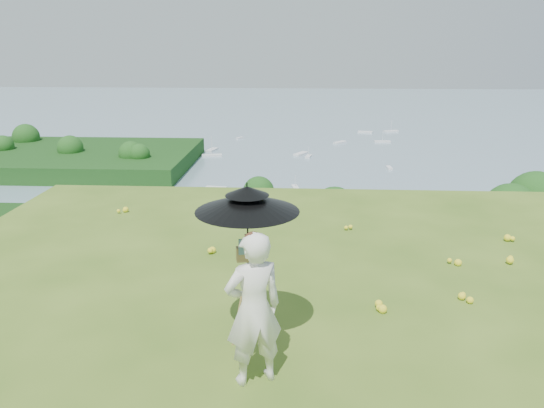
{
  "coord_description": "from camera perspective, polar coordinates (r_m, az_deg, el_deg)",
  "views": [
    {
      "loc": [
        -0.21,
        -6.9,
        3.79
      ],
      "look_at": [
        -0.66,
        1.42,
        1.25
      ],
      "focal_mm": 35.0,
      "sensor_mm": 36.0,
      "label": 1
    }
  ],
  "objects": [
    {
      "name": "forest_slope",
      "position": [
        53.21,
        2.89,
        -21.1
      ],
      "size": [
        140.0,
        56.0,
        22.0
      ],
      "primitive_type": "cube",
      "color": "black",
      "rests_on": "bay_water"
    },
    {
      "name": "wildflowers",
      "position": [
        8.07,
        4.33,
        -10.63
      ],
      "size": [
        10.0,
        10.5,
        0.12
      ],
      "primitive_type": null,
      "color": "yellow",
      "rests_on": "ground"
    },
    {
      "name": "sun_umbrella",
      "position": [
        6.32,
        -2.66,
        -1.81
      ],
      "size": [
        1.61,
        1.61,
        0.94
      ],
      "primitive_type": null,
      "rotation": [
        0.0,
        0.0,
        0.36
      ],
      "color": "black",
      "rests_on": "field_easel"
    },
    {
      "name": "bay_water",
      "position": [
        249.78,
        3.19,
        8.24
      ],
      "size": [
        700.0,
        700.0,
        0.0
      ],
      "primitive_type": "plane",
      "color": "slate",
      "rests_on": "ground"
    },
    {
      "name": "harbor_town",
      "position": [
        88.41,
        3.06,
        -5.18
      ],
      "size": [
        110.0,
        22.0,
        5.0
      ],
      "primitive_type": null,
      "color": "silver",
      "rests_on": "shoreline_tier"
    },
    {
      "name": "field_easel",
      "position": [
        6.67,
        -2.47,
        -9.85
      ],
      "size": [
        0.73,
        0.73,
        1.57
      ],
      "primitive_type": null,
      "rotation": [
        0.0,
        0.0,
        0.26
      ],
      "color": "#B0824A",
      "rests_on": "ground"
    },
    {
      "name": "painter",
      "position": [
        6.07,
        -1.98,
        -11.24
      ],
      "size": [
        0.8,
        0.69,
        1.85
      ],
      "primitive_type": "imported",
      "rotation": [
        0.0,
        0.0,
        3.58
      ],
      "color": "white",
      "rests_on": "ground"
    },
    {
      "name": "painter_cap",
      "position": [
        5.71,
        -2.07,
        -3.5
      ],
      "size": [
        0.27,
        0.29,
        0.1
      ],
      "primitive_type": null,
      "rotation": [
        0.0,
        0.0,
        0.42
      ],
      "color": "#C66C74",
      "rests_on": "painter"
    },
    {
      "name": "shoreline_tier",
      "position": [
        91.06,
        3.0,
        -8.97
      ],
      "size": [
        170.0,
        28.0,
        8.0
      ],
      "primitive_type": "cube",
      "color": "gray",
      "rests_on": "bay_water"
    },
    {
      "name": "ground",
      "position": [
        7.88,
        4.35,
        -11.85
      ],
      "size": [
        14.0,
        14.0,
        0.0
      ],
      "primitive_type": "plane",
      "color": "#44661D",
      "rests_on": "ground"
    },
    {
      "name": "slope_trees",
      "position": [
        45.93,
        3.15,
        -7.21
      ],
      "size": [
        110.0,
        50.0,
        6.0
      ],
      "primitive_type": null,
      "color": "#1A5218",
      "rests_on": "forest_slope"
    },
    {
      "name": "moored_boats",
      "position": [
        172.47,
        -1.02,
        4.43
      ],
      "size": [
        140.0,
        140.0,
        0.7
      ],
      "primitive_type": null,
      "color": "silver",
      "rests_on": "bay_water"
    },
    {
      "name": "peninsula",
      "position": [
        181.33,
        -21.37,
        5.39
      ],
      "size": [
        90.0,
        60.0,
        12.0
      ],
      "primitive_type": null,
      "color": "black",
      "rests_on": "bay_water"
    }
  ]
}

